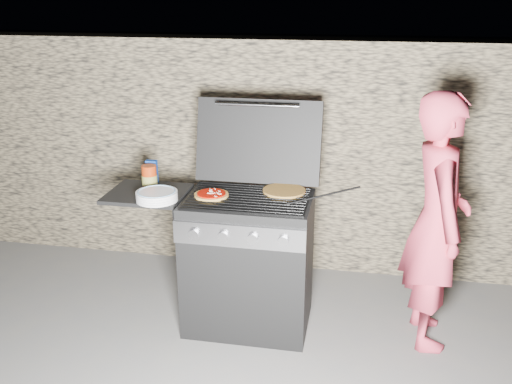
% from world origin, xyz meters
% --- Properties ---
extents(ground, '(50.00, 50.00, 0.00)m').
position_xyz_m(ground, '(0.00, 0.00, 0.00)').
color(ground, '#585858').
extents(stone_wall, '(8.00, 0.35, 1.80)m').
position_xyz_m(stone_wall, '(0.00, 1.05, 0.90)').
color(stone_wall, '#917F5C').
rests_on(stone_wall, ground).
extents(gas_grill, '(1.34, 0.79, 0.91)m').
position_xyz_m(gas_grill, '(-0.25, 0.00, 0.46)').
color(gas_grill, black).
rests_on(gas_grill, ground).
extents(pizza_topped, '(0.25, 0.25, 0.02)m').
position_xyz_m(pizza_topped, '(-0.23, -0.02, 0.92)').
color(pizza_topped, '#B87D53').
rests_on(pizza_topped, gas_grill).
extents(pizza_plain, '(0.37, 0.37, 0.01)m').
position_xyz_m(pizza_plain, '(0.21, 0.15, 0.92)').
color(pizza_plain, gold).
rests_on(pizza_plain, gas_grill).
extents(sauce_jar, '(0.10, 0.10, 0.15)m').
position_xyz_m(sauce_jar, '(-0.68, 0.09, 0.98)').
color(sauce_jar, '#972A0A').
rests_on(sauce_jar, gas_grill).
extents(blue_carton, '(0.08, 0.05, 0.16)m').
position_xyz_m(blue_carton, '(-0.70, 0.19, 0.98)').
color(blue_carton, navy).
rests_on(blue_carton, gas_grill).
extents(plate_stack, '(0.32, 0.32, 0.06)m').
position_xyz_m(plate_stack, '(-0.55, -0.14, 0.93)').
color(plate_stack, silver).
rests_on(plate_stack, gas_grill).
extents(person, '(0.44, 0.62, 1.61)m').
position_xyz_m(person, '(1.16, 0.07, 0.81)').
color(person, '#CC394E').
rests_on(person, ground).
extents(tongs, '(0.44, 0.18, 0.09)m').
position_xyz_m(tongs, '(0.47, 0.00, 0.96)').
color(tongs, black).
rests_on(tongs, gas_grill).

